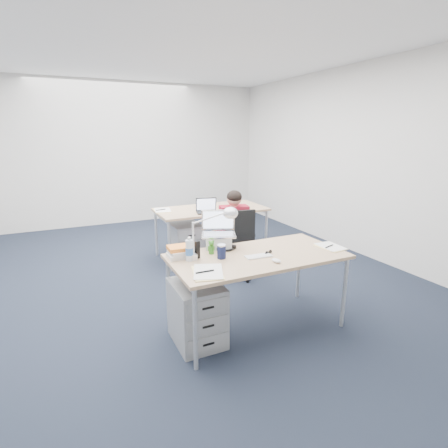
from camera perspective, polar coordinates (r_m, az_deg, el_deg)
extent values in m
plane|color=black|center=(4.36, -8.57, -10.06)|extent=(7.00, 7.00, 0.00)
cube|color=silver|center=(7.41, -17.04, 10.84)|extent=(6.00, 0.02, 2.80)
cube|color=silver|center=(5.61, 22.03, 9.40)|extent=(0.02, 7.00, 2.80)
cube|color=white|center=(4.09, -10.24, 28.45)|extent=(6.00, 7.00, 0.01)
cube|color=tan|center=(3.23, 5.51, -5.26)|extent=(1.60, 0.80, 0.03)
cylinder|color=#B7BABC|center=(2.80, -4.72, -16.80)|extent=(0.04, 0.04, 0.70)
cylinder|color=#B7BABC|center=(3.54, 19.04, -10.55)|extent=(0.04, 0.04, 0.70)
cylinder|color=#B7BABC|center=(3.39, -8.97, -11.05)|extent=(0.04, 0.04, 0.70)
cylinder|color=#B7BABC|center=(4.02, 12.11, -6.97)|extent=(0.04, 0.04, 0.70)
cube|color=tan|center=(5.17, -2.14, 2.40)|extent=(1.60, 0.80, 0.03)
cylinder|color=#B7BABC|center=(4.70, -8.85, -3.63)|extent=(0.04, 0.04, 0.70)
cylinder|color=#B7BABC|center=(5.29, 6.89, -1.48)|extent=(0.04, 0.04, 0.70)
cylinder|color=#B7BABC|center=(5.35, -11.00, -1.48)|extent=(0.04, 0.04, 0.70)
cylinder|color=#B7BABC|center=(5.88, 3.29, 0.23)|extent=(0.04, 0.04, 0.70)
cylinder|color=black|center=(4.54, 1.69, -5.84)|extent=(0.04, 0.04, 0.35)
cube|color=black|center=(4.48, 1.71, -3.61)|extent=(0.43, 0.43, 0.06)
cube|color=black|center=(4.22, 2.69, -0.73)|extent=(0.38, 0.08, 0.44)
cube|color=maroon|center=(4.41, 1.62, -0.09)|extent=(0.38, 0.25, 0.48)
sphere|color=tan|center=(4.33, 1.65, 4.20)|extent=(0.19, 0.19, 0.19)
cube|color=#949699|center=(3.18, -4.46, -14.27)|extent=(0.40, 0.50, 0.55)
cube|color=#949699|center=(5.09, -6.25, -3.01)|extent=(0.40, 0.50, 0.55)
cube|color=white|center=(3.17, 5.66, -5.24)|extent=(0.25, 0.12, 0.01)
ellipsoid|color=white|center=(3.05, 8.53, -5.94)|extent=(0.08, 0.10, 0.03)
cylinder|color=#141A3E|center=(3.10, -0.41, -4.50)|extent=(0.09, 0.09, 0.13)
cylinder|color=silver|center=(3.05, -5.69, -4.06)|extent=(0.08, 0.08, 0.21)
cube|color=silver|center=(3.16, -7.07, -4.49)|extent=(0.25, 0.20, 0.10)
cube|color=black|center=(3.10, -4.36, -4.21)|extent=(0.05, 0.04, 0.16)
cube|color=#F5DC8D|center=(2.80, -2.72, -7.91)|extent=(0.32, 0.38, 0.01)
cube|color=#F5DC8D|center=(3.56, 17.00, -3.61)|extent=(0.20, 0.28, 0.01)
cylinder|color=white|center=(5.45, 1.45, 3.75)|extent=(0.07, 0.07, 0.10)
cube|color=white|center=(5.09, -10.07, 2.20)|extent=(0.26, 0.34, 0.01)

